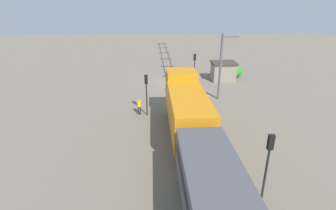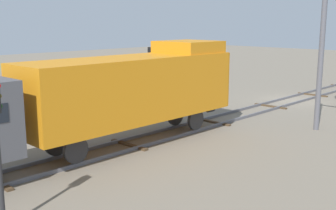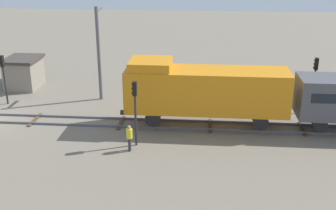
% 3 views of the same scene
% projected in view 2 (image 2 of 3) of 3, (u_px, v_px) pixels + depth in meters
% --- Properties ---
extents(ground_plane, '(115.27, 115.27, 0.00)m').
position_uv_depth(ground_plane, '(293.00, 101.00, 31.13)').
color(ground_plane, '#756B5B').
extents(railway_track, '(2.40, 76.84, 0.16)m').
position_uv_depth(railway_track, '(293.00, 100.00, 31.12)').
color(railway_track, '#595960').
rests_on(railway_track, ground).
extents(locomotive, '(2.90, 11.60, 4.60)m').
position_uv_depth(locomotive, '(136.00, 86.00, 19.65)').
color(locomotive, orange).
rests_on(locomotive, railway_track).
extents(traffic_signal_mid, '(0.32, 0.34, 4.27)m').
position_uv_depth(traffic_signal_mid, '(151.00, 69.00, 24.91)').
color(traffic_signal_mid, '#262628').
rests_on(traffic_signal_mid, ground).
extents(worker_by_signal, '(0.38, 0.38, 1.70)m').
position_uv_depth(worker_by_signal, '(146.00, 100.00, 26.03)').
color(worker_by_signal, '#262B38').
rests_on(worker_by_signal, ground).
extents(catenary_mast, '(1.94, 0.28, 7.63)m').
position_uv_depth(catenary_mast, '(322.00, 54.00, 21.96)').
color(catenary_mast, '#595960').
rests_on(catenary_mast, ground).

